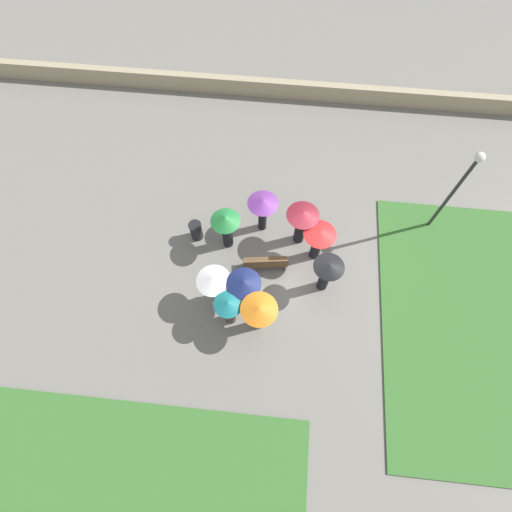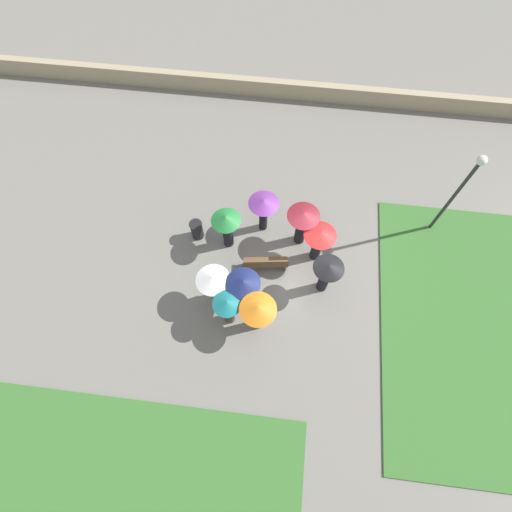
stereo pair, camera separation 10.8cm
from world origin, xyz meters
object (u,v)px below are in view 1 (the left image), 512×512
trash_bin (196,231)px  crowd_person_navy (244,286)px  lamp_post (460,183)px  crowd_person_maroon (302,221)px  crowd_person_white (214,282)px  crowd_person_green (226,225)px  crowd_person_red (319,238)px  crowd_person_black (327,272)px  crowd_person_teal (229,309)px  park_bench (266,263)px  crowd_person_orange (259,312)px  crowd_person_purple (263,207)px

trash_bin → crowd_person_navy: size_ratio=0.48×
lamp_post → crowd_person_navy: size_ratio=2.31×
lamp_post → crowd_person_maroon: (5.05, 1.16, -1.36)m
crowd_person_white → crowd_person_navy: (-1.00, 0.02, -0.02)m
crowd_person_maroon → crowd_person_green: 2.69m
crowd_person_red → crowd_person_green: bearing=-88.0°
crowd_person_black → crowd_person_teal: (3.13, 1.57, -0.15)m
park_bench → lamp_post: lamp_post is taller
trash_bin → crowd_person_red: bearing=175.7°
crowd_person_orange → crowd_person_green: bearing=179.5°
crowd_person_purple → crowd_person_navy: crowd_person_purple is taller
crowd_person_white → crowd_person_navy: size_ratio=0.98×
lamp_post → park_bench: bearing=22.3°
crowd_person_maroon → crowd_person_navy: bearing=64.2°
lamp_post → crowd_person_red: (4.42, 1.78, -1.36)m
crowd_person_black → crowd_person_green: crowd_person_green is taller
crowd_person_black → crowd_person_green: size_ratio=0.97×
crowd_person_orange → crowd_person_white: size_ratio=1.05×
crowd_person_white → trash_bin: bearing=36.0°
crowd_person_red → crowd_person_orange: bearing=-27.2°
park_bench → crowd_person_white: 2.25m
crowd_person_orange → crowd_person_navy: (0.58, -0.83, -0.04)m
crowd_person_orange → trash_bin: bearing=-166.4°
crowd_person_navy → crowd_person_orange: bearing=1.2°
lamp_post → crowd_person_maroon: 5.35m
lamp_post → crowd_person_orange: bearing=36.9°
trash_bin → crowd_person_teal: crowd_person_teal is taller
crowd_person_maroon → lamp_post: bearing=-159.8°
park_bench → crowd_person_orange: crowd_person_orange is taller
crowd_person_black → crowd_person_maroon: bearing=-19.1°
crowd_person_orange → crowd_person_purple: (0.26, -3.91, 0.00)m
crowd_person_green → crowd_person_navy: (-0.90, 2.22, -0.02)m
lamp_post → crowd_person_orange: size_ratio=2.25×
crowd_person_navy → crowd_person_maroon: bearing=113.4°
crowd_person_purple → crowd_person_green: 1.49m
crowd_person_orange → crowd_person_navy: crowd_person_orange is taller
park_bench → crowd_person_maroon: 2.00m
crowd_person_orange → crowd_person_teal: crowd_person_orange is taller
crowd_person_maroon → crowd_person_red: size_ratio=1.05×
park_bench → trash_bin: size_ratio=1.92×
crowd_person_white → crowd_person_navy: bearing=-80.7°
crowd_person_red → crowd_person_navy: bearing=-44.3°
trash_bin → crowd_person_navy: 3.34m
crowd_person_orange → crowd_person_white: crowd_person_orange is taller
crowd_person_red → lamp_post: bearing=116.6°
crowd_person_maroon → crowd_person_teal: (2.17, 3.42, -0.24)m
trash_bin → crowd_person_black: bearing=162.0°
lamp_post → crowd_person_black: (4.09, 3.01, -1.45)m
trash_bin → crowd_person_red: crowd_person_red is taller
trash_bin → crowd_person_orange: bearing=129.8°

